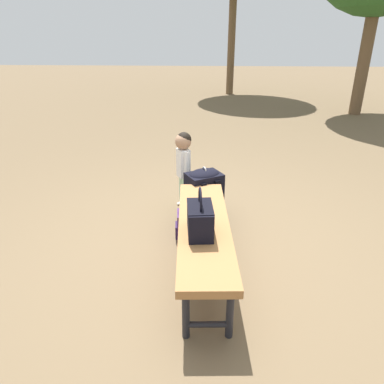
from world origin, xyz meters
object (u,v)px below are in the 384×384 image
at_px(child_standing, 183,159).
at_px(backpack_large, 204,193).
at_px(handbag, 200,218).
at_px(backpack_small, 185,224).
at_px(park_bench, 204,230).

height_order(child_standing, backpack_large, child_standing).
distance_m(handbag, backpack_small, 0.77).
bearing_deg(handbag, backpack_small, 14.26).
relative_size(child_standing, backpack_small, 2.61).
relative_size(park_bench, child_standing, 1.88).
height_order(handbag, backpack_small, handbag).
bearing_deg(backpack_small, backpack_large, -20.53).
distance_m(park_bench, backpack_small, 0.57).
distance_m(park_bench, handbag, 0.23).
bearing_deg(child_standing, backpack_large, -140.16).
xyz_separation_m(park_bench, backpack_small, (0.49, 0.19, -0.23)).
bearing_deg(handbag, park_bench, -10.91).
bearing_deg(park_bench, child_standing, 11.86).
xyz_separation_m(park_bench, handbag, (-0.14, 0.03, 0.18)).
relative_size(park_bench, backpack_small, 4.90).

